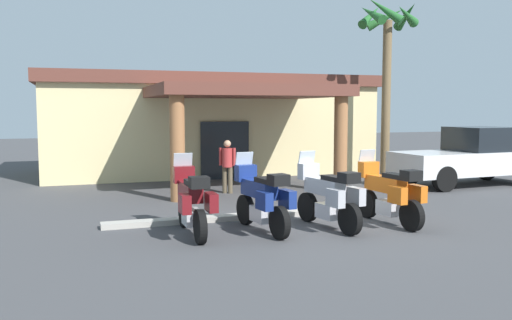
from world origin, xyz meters
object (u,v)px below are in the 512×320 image
at_px(motorcycle_silver, 328,196).
at_px(motorcycle_orange, 389,193).
at_px(motorcycle_blue, 262,198).
at_px(pedestrian, 227,163).
at_px(palm_tree_near_portico, 387,45).
at_px(pickup_truck_white, 470,157).
at_px(motel_building, 208,123).
at_px(motorcycle_maroon, 192,201).

relative_size(motorcycle_silver, motorcycle_orange, 1.00).
bearing_deg(motorcycle_silver, motorcycle_blue, 74.92).
xyz_separation_m(pedestrian, palm_tree_near_portico, (6.63, 1.79, 3.96)).
bearing_deg(motorcycle_blue, motorcycle_silver, -103.96).
xyz_separation_m(motorcycle_silver, pickup_truck_white, (7.49, 4.37, 0.24)).
distance_m(motorcycle_silver, palm_tree_near_portico, 10.20).
bearing_deg(motorcycle_orange, motel_building, 1.32).
relative_size(motorcycle_blue, palm_tree_near_portico, 0.33).
xyz_separation_m(motorcycle_silver, motorcycle_orange, (1.45, -0.09, 0.00)).
distance_m(motel_building, pedestrian, 6.01).
height_order(motorcycle_maroon, pickup_truck_white, pickup_truck_white).
xyz_separation_m(motel_building, pickup_truck_white, (7.31, -6.84, -1.06)).
bearing_deg(motel_building, motorcycle_maroon, -105.22).
bearing_deg(pickup_truck_white, palm_tree_near_portico, 116.25).
bearing_deg(motorcycle_orange, pedestrian, 16.40).
height_order(motorcycle_maroon, motorcycle_orange, same).
relative_size(motorcycle_maroon, palm_tree_near_portico, 0.33).
bearing_deg(motorcycle_silver, pedestrian, -1.29).
relative_size(motel_building, pickup_truck_white, 2.48).
distance_m(motorcycle_orange, pedestrian, 5.86).
relative_size(motorcycle_blue, motorcycle_orange, 1.00).
relative_size(pedestrian, palm_tree_near_portico, 0.24).
height_order(pedestrian, pickup_truck_white, pickup_truck_white).
distance_m(motorcycle_maroon, pedestrian, 5.50).
distance_m(motorcycle_blue, pickup_truck_white, 9.89).
bearing_deg(motorcycle_maroon, motorcycle_blue, -96.03).
distance_m(motorcycle_orange, pickup_truck_white, 7.51).
distance_m(motorcycle_maroon, motorcycle_orange, 4.37).
relative_size(motel_building, palm_tree_near_portico, 1.98).
bearing_deg(motorcycle_maroon, motel_building, -15.42).
relative_size(pickup_truck_white, palm_tree_near_portico, 0.80).
height_order(motorcycle_orange, pickup_truck_white, pickup_truck_white).
height_order(motel_building, pedestrian, motel_building).
relative_size(motel_building, motorcycle_silver, 5.94).
distance_m(motorcycle_maroon, motorcycle_blue, 1.46).
distance_m(motel_building, motorcycle_orange, 11.44).
height_order(motorcycle_blue, palm_tree_near_portico, palm_tree_near_portico).
bearing_deg(palm_tree_near_portico, motorcycle_maroon, -142.34).
bearing_deg(palm_tree_near_portico, motorcycle_silver, -129.71).
distance_m(motorcycle_maroon, palm_tree_near_portico, 11.93).
relative_size(motel_building, motorcycle_maroon, 5.93).
relative_size(motorcycle_silver, palm_tree_near_portico, 0.33).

